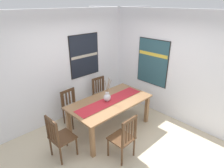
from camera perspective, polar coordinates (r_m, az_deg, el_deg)
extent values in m
cube|color=beige|center=(4.29, 2.11, -18.25)|extent=(6.40, 6.40, 0.03)
cube|color=silver|center=(4.91, -13.46, 5.20)|extent=(6.40, 0.12, 2.70)
cube|color=silver|center=(4.95, 17.60, 4.90)|extent=(0.12, 6.40, 2.70)
cube|color=#8E6642|center=(4.35, -0.58, -5.23)|extent=(1.89, 0.99, 0.03)
cube|color=#8E6642|center=(3.84, -5.90, -16.71)|extent=(0.08, 0.08, 0.73)
cube|color=#8E6642|center=(4.88, 10.34, -7.40)|extent=(0.08, 0.08, 0.73)
cube|color=#8E6642|center=(4.41, -12.78, -11.32)|extent=(0.08, 0.08, 0.73)
cube|color=#8E6642|center=(5.33, 3.14, -4.17)|extent=(0.08, 0.08, 0.73)
cube|color=#B7232D|center=(4.34, -0.58, -4.99)|extent=(1.74, 0.36, 0.01)
ellipsoid|color=silver|center=(4.29, -1.44, -4.03)|extent=(0.18, 0.15, 0.18)
cylinder|color=silver|center=(4.24, -1.45, -2.79)|extent=(0.08, 0.08, 0.04)
cylinder|color=brown|center=(4.19, -0.83, -0.67)|extent=(0.09, 0.05, 0.29)
cylinder|color=brown|center=(4.19, -1.81, -0.74)|extent=(0.02, 0.07, 0.28)
cylinder|color=brown|center=(4.15, -1.11, -0.57)|extent=(0.04, 0.07, 0.33)
cylinder|color=brown|center=(4.17, -1.26, -0.32)|extent=(0.05, 0.01, 0.35)
cube|color=#4C301C|center=(5.32, -2.85, -3.44)|extent=(0.45, 0.45, 0.03)
cylinder|color=#4C301C|center=(5.40, -0.11, -5.64)|extent=(0.04, 0.04, 0.42)
cylinder|color=#4C301C|center=(5.21, -3.17, -6.88)|extent=(0.04, 0.04, 0.42)
cylinder|color=#4C301C|center=(5.65, -2.47, -4.27)|extent=(0.04, 0.04, 0.42)
cylinder|color=#4C301C|center=(5.46, -5.47, -5.39)|extent=(0.04, 0.04, 0.42)
cube|color=#4C301C|center=(5.45, -2.62, 0.13)|extent=(0.04, 0.04, 0.47)
cube|color=#4C301C|center=(5.26, -5.72, -0.87)|extent=(0.04, 0.04, 0.47)
cube|color=#4C301C|center=(5.27, -4.21, 1.68)|extent=(0.38, 0.06, 0.06)
cube|color=#4C301C|center=(5.44, -2.85, -0.09)|extent=(0.04, 0.02, 0.38)
cube|color=#4C301C|center=(5.40, -3.49, -0.30)|extent=(0.04, 0.02, 0.38)
cube|color=#4C301C|center=(5.36, -4.14, -0.51)|extent=(0.04, 0.02, 0.38)
cube|color=#4C301C|center=(5.32, -4.80, -0.72)|extent=(0.04, 0.02, 0.38)
cube|color=#4C301C|center=(5.28, -5.47, -0.94)|extent=(0.04, 0.02, 0.38)
cube|color=#4C301C|center=(3.93, -14.54, -15.22)|extent=(0.44, 0.44, 0.03)
cylinder|color=#4C301C|center=(4.26, -13.48, -15.42)|extent=(0.04, 0.04, 0.42)
cylinder|color=#4C301C|center=(4.02, -10.50, -17.84)|extent=(0.04, 0.04, 0.42)
cylinder|color=#4C301C|center=(4.13, -17.82, -17.41)|extent=(0.04, 0.04, 0.42)
cylinder|color=#4C301C|center=(3.89, -15.03, -20.10)|extent=(0.04, 0.04, 0.42)
cube|color=#4C301C|center=(3.84, -18.84, -11.99)|extent=(0.04, 0.04, 0.50)
cube|color=#4C301C|center=(3.57, -16.00, -14.53)|extent=(0.04, 0.04, 0.50)
cube|color=#4C301C|center=(3.58, -17.90, -10.41)|extent=(0.05, 0.38, 0.06)
cube|color=#4C301C|center=(3.83, -18.61, -12.36)|extent=(0.02, 0.04, 0.41)
cube|color=#4C301C|center=(3.77, -18.04, -12.87)|extent=(0.02, 0.04, 0.41)
cube|color=#4C301C|center=(3.71, -17.45, -13.40)|extent=(0.02, 0.04, 0.41)
cube|color=#4C301C|center=(3.66, -16.84, -13.95)|extent=(0.02, 0.04, 0.41)
cube|color=#4C301C|center=(3.60, -16.21, -14.51)|extent=(0.02, 0.04, 0.41)
cube|color=#4C301C|center=(3.80, 2.79, -15.87)|extent=(0.43, 0.43, 0.03)
cylinder|color=#4C301C|center=(3.94, -1.18, -18.40)|extent=(0.04, 0.04, 0.42)
cylinder|color=#4C301C|center=(4.14, 2.52, -16.00)|extent=(0.04, 0.04, 0.42)
cylinder|color=#4C301C|center=(3.76, 2.95, -20.94)|extent=(0.04, 0.04, 0.42)
cylinder|color=#4C301C|center=(3.97, 6.59, -18.23)|extent=(0.04, 0.04, 0.42)
cube|color=#4C301C|center=(3.43, 3.25, -15.16)|extent=(0.04, 0.04, 0.51)
cube|color=#4C301C|center=(3.65, 7.08, -12.55)|extent=(0.04, 0.04, 0.51)
cube|color=#4C301C|center=(3.41, 5.38, -10.78)|extent=(0.38, 0.04, 0.06)
cube|color=#4C301C|center=(3.45, 3.56, -15.14)|extent=(0.04, 0.02, 0.42)
cube|color=#4C301C|center=(3.50, 4.41, -14.57)|extent=(0.04, 0.02, 0.42)
cube|color=#4C301C|center=(3.55, 5.23, -14.01)|extent=(0.04, 0.02, 0.42)
cube|color=#4C301C|center=(3.60, 6.02, -13.46)|extent=(0.04, 0.02, 0.42)
cube|color=#4C301C|center=(3.64, 6.79, -12.93)|extent=(0.04, 0.02, 0.42)
cube|color=#4C301C|center=(4.80, -11.47, -7.15)|extent=(0.44, 0.44, 0.03)
cylinder|color=#4C301C|center=(4.88, -8.27, -9.39)|extent=(0.04, 0.04, 0.42)
cylinder|color=#4C301C|center=(4.71, -11.70, -11.04)|extent=(0.04, 0.04, 0.42)
cylinder|color=#4C301C|center=(5.13, -10.85, -7.83)|extent=(0.04, 0.04, 0.42)
cylinder|color=#4C301C|center=(4.96, -14.20, -9.32)|extent=(0.04, 0.04, 0.42)
cube|color=#4C301C|center=(4.92, -11.32, -3.32)|extent=(0.04, 0.04, 0.43)
cube|color=#4C301C|center=(4.75, -14.80, -4.71)|extent=(0.04, 0.04, 0.43)
cube|color=#4C301C|center=(4.75, -13.22, -2.03)|extent=(0.38, 0.05, 0.06)
cube|color=#4C301C|center=(4.90, -11.71, -3.64)|extent=(0.04, 0.02, 0.34)
cube|color=#4C301C|center=(4.86, -12.57, -3.99)|extent=(0.04, 0.02, 0.34)
cube|color=#4C301C|center=(4.82, -13.45, -4.34)|extent=(0.04, 0.02, 0.34)
cube|color=#4C301C|center=(4.77, -14.35, -4.70)|extent=(0.04, 0.02, 0.34)
cube|color=black|center=(5.07, -8.27, 8.43)|extent=(0.89, 0.04, 1.10)
cube|color=black|center=(5.06, -8.12, 8.38)|extent=(0.86, 0.01, 1.07)
cube|color=#B2A893|center=(5.05, -8.08, 8.30)|extent=(0.83, 0.00, 0.07)
cube|color=black|center=(5.16, 12.07, 6.37)|extent=(0.04, 0.92, 1.22)
cube|color=#284C56|center=(5.15, 11.93, 6.32)|extent=(0.01, 0.89, 1.19)
cube|color=gold|center=(5.08, 12.10, 8.65)|extent=(0.00, 0.86, 0.09)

